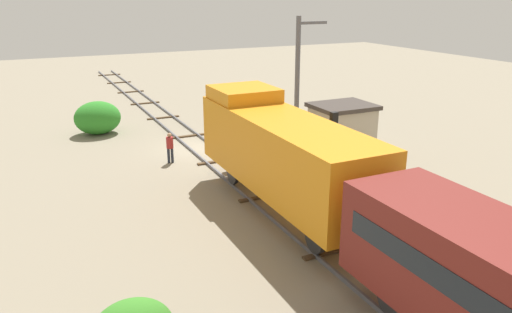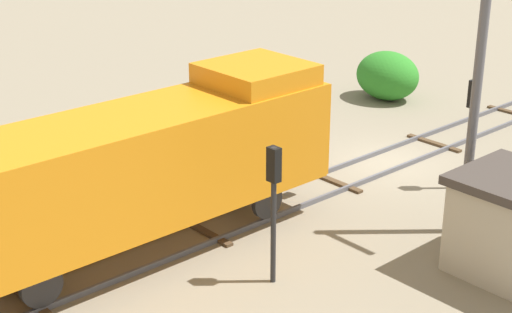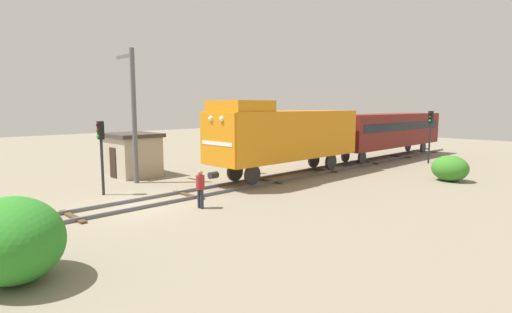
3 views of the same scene
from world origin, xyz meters
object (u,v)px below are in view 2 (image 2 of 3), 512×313
at_px(traffic_signal_mid, 274,189).
at_px(worker_near_track, 306,131).
at_px(locomotive, 155,159).
at_px(catenary_mast, 478,99).
at_px(traffic_signal_near, 472,114).

height_order(traffic_signal_mid, worker_near_track, traffic_signal_mid).
xyz_separation_m(locomotive, catenary_mast, (-5.06, -7.36, 1.33)).
bearing_deg(locomotive, traffic_signal_mid, -160.04).
relative_size(traffic_signal_near, catenary_mast, 0.48).
bearing_deg(traffic_signal_mid, locomotive, 19.96).
xyz_separation_m(traffic_signal_mid, worker_near_track, (5.80, -7.00, -1.63)).
xyz_separation_m(traffic_signal_mid, catenary_mast, (-1.66, -6.13, 1.48)).
height_order(locomotive, worker_near_track, locomotive).
distance_m(locomotive, traffic_signal_mid, 3.62).
height_order(locomotive, catenary_mast, catenary_mast).
bearing_deg(catenary_mast, traffic_signal_mid, 74.81).
bearing_deg(worker_near_track, traffic_signal_mid, 109.24).
height_order(traffic_signal_near, traffic_signal_mid, traffic_signal_mid).
distance_m(locomotive, worker_near_track, 8.76).
bearing_deg(catenary_mast, traffic_signal_near, -56.09).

